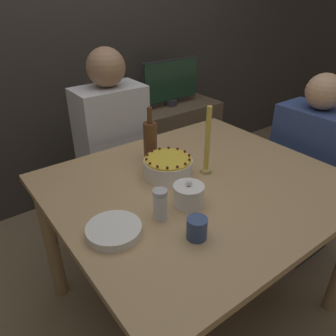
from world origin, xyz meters
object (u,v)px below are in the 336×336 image
object	(u,v)px
person_woman_floral	(303,181)
tv_monitor	(171,82)
person_man_blue_shirt	(115,163)
sugar_bowl	(189,195)
candle	(207,146)
bottle	(150,141)
sugar_shaker	(160,204)
cake	(168,167)

from	to	relation	value
person_woman_floral	tv_monitor	world-z (taller)	person_woman_floral
person_man_blue_shirt	tv_monitor	bearing A→B (deg)	-151.53
sugar_bowl	person_man_blue_shirt	bearing A→B (deg)	82.54
person_woman_floral	sugar_bowl	bearing A→B (deg)	93.18
candle	bottle	xyz separation A→B (m)	(-0.13, 0.26, -0.03)
sugar_shaker	tv_monitor	bearing A→B (deg)	51.36
sugar_shaker	person_man_blue_shirt	distance (m)	0.93
sugar_shaker	person_woman_floral	distance (m)	1.16
person_man_blue_shirt	cake	bearing A→B (deg)	86.11
sugar_shaker	candle	world-z (taller)	candle
sugar_shaker	bottle	size ratio (longest dim) A/B	0.45
person_man_blue_shirt	tv_monitor	xyz separation A→B (m)	(0.75, 0.41, 0.31)
sugar_bowl	bottle	bearing A→B (deg)	76.82
sugar_shaker	tv_monitor	size ratio (longest dim) A/B	0.23
sugar_bowl	tv_monitor	world-z (taller)	tv_monitor
bottle	candle	bearing A→B (deg)	-62.53
sugar_shaker	person_man_blue_shirt	bearing A→B (deg)	73.48
candle	tv_monitor	bearing A→B (deg)	60.10
candle	person_woman_floral	bearing A→B (deg)	-7.27
bottle	person_woman_floral	world-z (taller)	person_woman_floral
cake	bottle	distance (m)	0.19
sugar_bowl	tv_monitor	xyz separation A→B (m)	(0.87, 1.25, 0.05)
sugar_shaker	tv_monitor	xyz separation A→B (m)	(1.01, 1.26, 0.04)
person_woman_floral	tv_monitor	xyz separation A→B (m)	(-0.10, 1.20, 0.37)
candle	person_woman_floral	distance (m)	0.85
sugar_bowl	tv_monitor	distance (m)	1.52
person_man_blue_shirt	sugar_shaker	bearing A→B (deg)	73.48
sugar_bowl	person_woman_floral	bearing A→B (deg)	3.18
person_man_blue_shirt	person_woman_floral	bearing A→B (deg)	137.20
sugar_bowl	tv_monitor	bearing A→B (deg)	55.39
person_man_blue_shirt	tv_monitor	world-z (taller)	person_man_blue_shirt
cake	person_man_blue_shirt	distance (m)	0.67
candle	person_man_blue_shirt	size ratio (longest dim) A/B	0.26
sugar_shaker	tv_monitor	world-z (taller)	tv_monitor
candle	tv_monitor	xyz separation A→B (m)	(0.64, 1.11, -0.04)
sugar_shaker	candle	size ratio (longest dim) A/B	0.39
cake	tv_monitor	xyz separation A→B (m)	(0.80, 1.03, 0.05)
candle	bottle	bearing A→B (deg)	117.47
sugar_bowl	bottle	size ratio (longest dim) A/B	0.45
cake	sugar_shaker	bearing A→B (deg)	-132.19
cake	person_man_blue_shirt	xyz separation A→B (m)	(0.04, 0.62, -0.26)
bottle	cake	bearing A→B (deg)	-98.38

